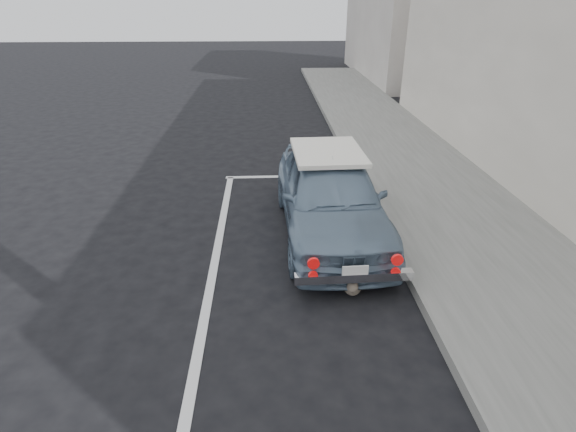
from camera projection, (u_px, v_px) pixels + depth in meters
name	position (u px, v px, depth m)	size (l,w,h in m)	color
sidewalk	(520.00, 291.00, 5.90)	(2.80, 40.00, 0.15)	#61615D
pline_front	(294.00, 176.00, 9.85)	(3.00, 0.12, 0.01)	silver
pline_side	(215.00, 263.00, 6.66)	(0.12, 7.00, 0.01)	silver
retro_coupe	(330.00, 195.00, 7.25)	(1.71, 4.00, 1.34)	slate
cat	(353.00, 284.00, 5.93)	(0.33, 0.55, 0.30)	#63554B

